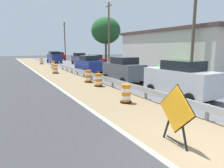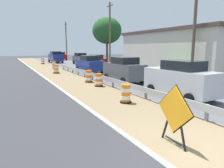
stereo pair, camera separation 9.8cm
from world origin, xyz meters
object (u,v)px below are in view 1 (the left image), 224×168
warning_sign_diamond (176,112)px  car_lead_near_lane (123,70)px  utility_pole_near (194,29)px  car_mid_far_lane (96,61)px  traffic_barrel_farthest (41,62)px  car_trailing_near_lane (60,56)px  traffic_barrel_close (98,81)px  traffic_barrel_far (55,69)px  car_lead_far_lane (180,79)px  traffic_barrel_mid (88,77)px  traffic_barrel_farther (53,65)px  car_distant_c (80,59)px  car_distant_a (55,55)px  traffic_barrel_nearest (126,94)px  car_trailing_far_lane (89,64)px  utility_pole_far (65,41)px  car_distant_b (54,57)px  utility_pole_mid (109,35)px

warning_sign_diamond → car_lead_near_lane: car_lead_near_lane is taller
car_lead_near_lane → utility_pole_near: (4.04, -3.76, 3.29)m
car_mid_far_lane → utility_pole_near: (0.53, -17.85, 3.42)m
car_mid_far_lane → car_lead_near_lane: bearing=-12.4°
traffic_barrel_farthest → car_trailing_near_lane: car_trailing_near_lane is taller
warning_sign_diamond → traffic_barrel_close: size_ratio=1.93×
traffic_barrel_far → traffic_barrel_farthest: 15.30m
car_lead_far_lane → warning_sign_diamond: bearing=131.2°
warning_sign_diamond → traffic_barrel_mid: warning_sign_diamond is taller
traffic_barrel_farther → car_distant_c: bearing=38.9°
traffic_barrel_farthest → car_lead_near_lane: size_ratio=0.24×
traffic_barrel_far → car_distant_a: bearing=77.3°
car_trailing_near_lane → car_distant_c: size_ratio=0.96×
traffic_barrel_mid → car_distant_c: bearing=72.9°
car_mid_far_lane → traffic_barrel_mid: bearing=-24.5°
traffic_barrel_far → car_lead_far_lane: (3.90, -15.55, 0.65)m
traffic_barrel_farthest → traffic_barrel_close: bearing=-89.9°
traffic_barrel_nearest → car_mid_far_lane: car_mid_far_lane is taller
car_lead_far_lane → car_distant_c: bearing=-8.3°
traffic_barrel_farthest → car_trailing_far_lane: size_ratio=0.23×
car_lead_near_lane → car_mid_far_lane: (3.51, 14.09, -0.12)m
traffic_barrel_far → utility_pole_near: 15.57m
car_distant_c → utility_pole_far: utility_pole_far is taller
traffic_barrel_nearest → utility_pole_near: bearing=16.9°
traffic_barrel_farther → car_trailing_near_lane: bearing=73.1°
car_lead_near_lane → utility_pole_far: utility_pole_far is taller
traffic_barrel_close → car_distant_c: size_ratio=0.22×
traffic_barrel_close → car_distant_b: 27.59m
traffic_barrel_farther → car_lead_far_lane: car_lead_far_lane is taller
traffic_barrel_far → car_distant_c: (6.93, 11.25, 0.56)m
car_mid_far_lane → car_distant_c: bearing=-174.6°
traffic_barrel_farther → utility_pole_mid: (7.10, -4.26, 4.27)m
car_lead_far_lane → traffic_barrel_farthest: bearing=3.6°
traffic_barrel_farther → car_distant_b: 11.23m
traffic_barrel_mid → utility_pole_far: size_ratio=0.12×
car_distant_c → car_lead_far_lane: bearing=-5.9°
warning_sign_diamond → car_distant_a: bearing=-96.0°
car_trailing_near_lane → traffic_barrel_nearest: bearing=-7.5°
traffic_barrel_close → traffic_barrel_far: traffic_barrel_far is taller
traffic_barrel_farthest → car_distant_b: bearing=38.1°
warning_sign_diamond → traffic_barrel_nearest: (1.27, 4.91, -0.58)m
car_lead_near_lane → traffic_barrel_farther: bearing=7.6°
utility_pole_near → utility_pole_far: bearing=89.5°
warning_sign_diamond → car_mid_far_lane: 26.36m
traffic_barrel_nearest → traffic_barrel_far: size_ratio=0.99×
warning_sign_diamond → car_lead_near_lane: size_ratio=0.44×
car_lead_far_lane → utility_pole_far: 41.03m
traffic_barrel_nearest → traffic_barrel_close: (0.69, 5.17, -0.01)m
traffic_barrel_close → car_distant_b: bearing=84.2°
car_trailing_far_lane → car_distant_a: (3.61, 33.67, -0.01)m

